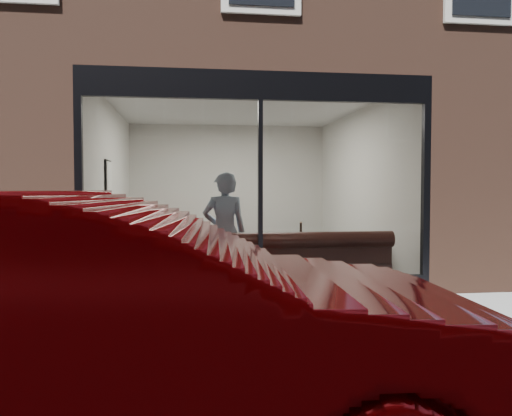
{
  "coord_description": "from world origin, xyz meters",
  "views": [
    {
      "loc": [
        -0.97,
        -4.87,
        1.57
      ],
      "look_at": [
        -0.01,
        2.4,
        1.28
      ],
      "focal_mm": 35.0,
      "sensor_mm": 36.0,
      "label": 1
    }
  ],
  "objects": [
    {
      "name": "ground",
      "position": [
        0.0,
        0.0,
        0.0
      ],
      "size": [
        120.0,
        120.0,
        0.0
      ],
      "primitive_type": "plane",
      "color": "black",
      "rests_on": "ground"
    },
    {
      "name": "sidewalk_near",
      "position": [
        0.0,
        1.0,
        0.01
      ],
      "size": [
        40.0,
        2.0,
        0.01
      ],
      "primitive_type": "cube",
      "color": "gray",
      "rests_on": "ground"
    },
    {
      "name": "kerb_near",
      "position": [
        0.0,
        -0.05,
        0.06
      ],
      "size": [
        40.0,
        0.1,
        0.12
      ],
      "primitive_type": "cube",
      "color": "gray",
      "rests_on": "ground"
    },
    {
      "name": "host_building_pier_left",
      "position": [
        -3.75,
        8.0,
        1.6
      ],
      "size": [
        2.5,
        12.0,
        3.2
      ],
      "primitive_type": "cube",
      "color": "brown",
      "rests_on": "ground"
    },
    {
      "name": "host_building_pier_right",
      "position": [
        3.75,
        8.0,
        1.6
      ],
      "size": [
        2.5,
        12.0,
        3.2
      ],
      "primitive_type": "cube",
      "color": "brown",
      "rests_on": "ground"
    },
    {
      "name": "host_building_backfill",
      "position": [
        0.0,
        11.0,
        1.6
      ],
      "size": [
        5.0,
        6.0,
        3.2
      ],
      "primitive_type": "cube",
      "color": "brown",
      "rests_on": "ground"
    },
    {
      "name": "cafe_floor",
      "position": [
        0.0,
        5.0,
        0.02
      ],
      "size": [
        6.0,
        6.0,
        0.0
      ],
      "primitive_type": "plane",
      "color": "#2D2D30",
      "rests_on": "ground"
    },
    {
      "name": "cafe_ceiling",
      "position": [
        0.0,
        5.0,
        3.19
      ],
      "size": [
        6.0,
        6.0,
        0.0
      ],
      "primitive_type": "plane",
      "rotation": [
        3.14,
        0.0,
        0.0
      ],
      "color": "white",
      "rests_on": "host_building_upper"
    },
    {
      "name": "cafe_wall_back",
      "position": [
        0.0,
        7.99,
        1.6
      ],
      "size": [
        5.0,
        0.0,
        5.0
      ],
      "primitive_type": "plane",
      "rotation": [
        1.57,
        0.0,
        0.0
      ],
      "color": "silver",
      "rests_on": "ground"
    },
    {
      "name": "cafe_wall_left",
      "position": [
        -2.49,
        5.0,
        1.6
      ],
      "size": [
        0.0,
        6.0,
        6.0
      ],
      "primitive_type": "plane",
      "rotation": [
        1.57,
        0.0,
        1.57
      ],
      "color": "silver",
      "rests_on": "ground"
    },
    {
      "name": "cafe_wall_right",
      "position": [
        2.49,
        5.0,
        1.6
      ],
      "size": [
        0.0,
        6.0,
        6.0
      ],
      "primitive_type": "plane",
      "rotation": [
        1.57,
        0.0,
        -1.57
      ],
      "color": "silver",
      "rests_on": "ground"
    },
    {
      "name": "storefront_kick",
      "position": [
        0.0,
        2.05,
        0.15
      ],
      "size": [
        5.0,
        0.1,
        0.3
      ],
      "primitive_type": "cube",
      "color": "black",
      "rests_on": "ground"
    },
    {
      "name": "storefront_header",
      "position": [
        0.0,
        2.05,
        3.0
      ],
      "size": [
        5.0,
        0.1,
        0.4
      ],
      "primitive_type": "cube",
      "color": "black",
      "rests_on": "host_building_upper"
    },
    {
      "name": "storefront_mullion",
      "position": [
        0.0,
        2.05,
        1.55
      ],
      "size": [
        0.06,
        0.1,
        2.5
      ],
      "primitive_type": "cube",
      "color": "black",
      "rests_on": "storefront_kick"
    },
    {
      "name": "storefront_glass",
      "position": [
        0.0,
        2.02,
        1.55
      ],
      "size": [
        4.8,
        0.0,
        4.8
      ],
      "primitive_type": "plane",
      "rotation": [
        1.57,
        0.0,
        0.0
      ],
      "color": "white",
      "rests_on": "storefront_kick"
    },
    {
      "name": "banquette",
      "position": [
        0.0,
        2.45,
        0.23
      ],
      "size": [
        4.0,
        0.55,
        0.45
      ],
      "primitive_type": "cube",
      "color": "#321512",
      "rests_on": "cafe_floor"
    },
    {
      "name": "person",
      "position": [
        -0.46,
        2.69,
        0.91
      ],
      "size": [
        0.68,
        0.47,
        1.81
      ],
      "primitive_type": "imported",
      "rotation": [
        0.0,
        0.0,
        3.19
      ],
      "color": "#94AAC2",
      "rests_on": "cafe_floor"
    },
    {
      "name": "cafe_table_left",
      "position": [
        -0.99,
        3.0,
        0.74
      ],
      "size": [
        0.82,
        0.82,
        0.04
      ],
      "primitive_type": "cube",
      "rotation": [
        0.0,
        0.0,
        -0.31
      ],
      "color": "black",
      "rests_on": "cafe_floor"
    },
    {
      "name": "cafe_table_right",
      "position": [
        1.84,
        3.71,
        0.74
      ],
      "size": [
        0.9,
        0.9,
        0.04
      ],
      "primitive_type": "cube",
      "rotation": [
        0.0,
        0.0,
        0.37
      ],
      "color": "black",
      "rests_on": "cafe_floor"
    },
    {
      "name": "cafe_chair_left",
      "position": [
        -1.65,
        4.09,
        0.24
      ],
      "size": [
        0.58,
        0.58,
        0.04
      ],
      "primitive_type": "cube",
      "rotation": [
        0.0,
        0.0,
        3.56
      ],
      "color": "black",
      "rests_on": "cafe_floor"
    },
    {
      "name": "cafe_chair_right",
      "position": [
        0.84,
        4.05,
        0.24
      ],
      "size": [
        0.49,
        0.49,
        0.04
      ],
      "primitive_type": "cube",
      "rotation": [
        0.0,
        0.0,
        2.92
      ],
      "color": "black",
      "rests_on": "cafe_floor"
    },
    {
      "name": "wall_poster",
      "position": [
        -2.45,
        4.55,
        1.7
      ],
      "size": [
        0.02,
        0.54,
        0.73
      ],
      "primitive_type": "cube",
      "color": "white",
      "rests_on": "cafe_wall_left"
    },
    {
      "name": "parked_car",
      "position": [
        -1.45,
        -2.13,
        0.78
      ],
      "size": [
        4.8,
        1.86,
        1.56
      ],
      "primitive_type": "imported",
      "rotation": [
        0.0,
        0.0,
        1.53
      ],
      "color": "#A30305",
      "rests_on": "ground"
    }
  ]
}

